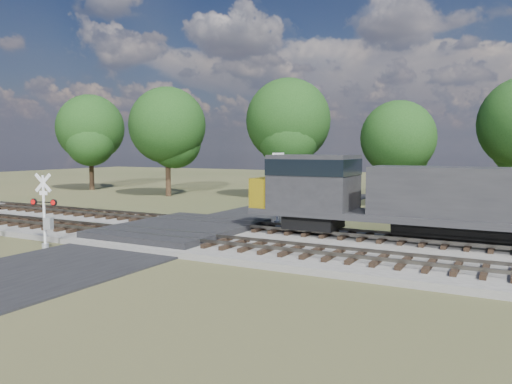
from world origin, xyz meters
The scene contains 10 objects.
ground centered at (0.00, 0.00, 0.00)m, with size 160.00×160.00×0.00m, color #3D4525.
ballast_bed centered at (10.00, 0.50, 0.15)m, with size 140.00×10.00×0.30m, color gray.
road centered at (0.00, 0.00, 0.04)m, with size 7.00×60.00×0.08m, color black.
crossing_panel centered at (0.00, 0.50, 0.32)m, with size 7.00×9.00×0.62m, color #262628.
track_near centered at (3.12, -2.00, 0.41)m, with size 140.00×2.60×0.33m.
track_far centered at (3.12, 3.00, 0.41)m, with size 140.00×2.60×0.33m.
crossing_signal_near centered at (-3.66, -5.76, 1.57)m, with size 1.51×0.41×3.77m.
crossing_signal_far centered at (3.16, 6.37, 1.84)m, with size 1.77×0.48×4.42m.
equipment_shed centered at (12.06, 13.37, 1.38)m, with size 5.24×5.24×2.73m.
treeline centered at (5.18, 21.04, 7.11)m, with size 78.95×11.75×11.85m.
Camera 1 is at (17.06, -22.44, 4.99)m, focal length 35.00 mm.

